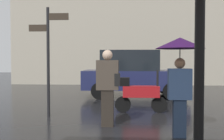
# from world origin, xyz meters

# --- Properties ---
(pedestrian_with_umbrella) EXTENTS (0.95, 0.95, 1.95)m
(pedestrian_with_umbrella) POSITION_xyz_m (0.83, 2.38, 1.53)
(pedestrian_with_umbrella) COLOR black
(pedestrian_with_umbrella) RESTS_ON ground
(pedestrian_with_bag) EXTENTS (0.53, 0.24, 1.74)m
(pedestrian_with_bag) POSITION_xyz_m (-0.62, 3.15, 0.99)
(pedestrian_with_bag) COLOR #2A241E
(pedestrian_with_bag) RESTS_ON ground
(parked_scooter) EXTENTS (1.50, 0.32, 1.23)m
(parked_scooter) POSITION_xyz_m (0.14, 4.82, 0.56)
(parked_scooter) COLOR black
(parked_scooter) RESTS_ON ground
(parked_car_left) EXTENTS (4.23, 2.00, 1.92)m
(parked_car_left) POSITION_xyz_m (0.00, 8.26, 0.97)
(parked_car_left) COLOR #1E234C
(parked_car_left) RESTS_ON ground
(street_signpost) EXTENTS (1.08, 0.08, 2.93)m
(street_signpost) POSITION_xyz_m (-2.33, 4.20, 1.78)
(street_signpost) COLOR black
(street_signpost) RESTS_ON ground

